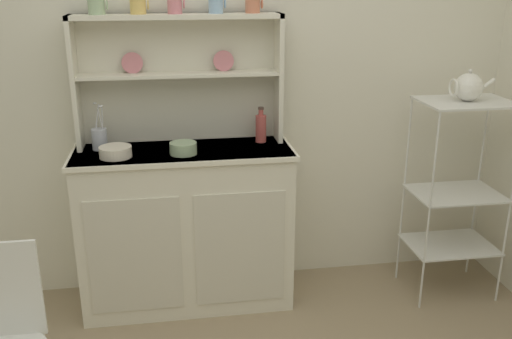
{
  "coord_description": "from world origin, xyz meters",
  "views": [
    {
      "loc": [
        -0.35,
        -1.51,
        1.77
      ],
      "look_at": [
        0.07,
        1.12,
        0.86
      ],
      "focal_mm": 39.73,
      "sensor_mm": 36.0,
      "label": 1
    }
  ],
  "objects_px": {
    "jam_bottle": "(261,128)",
    "porcelain_teapot": "(468,87)",
    "bakers_rack": "(457,180)",
    "hutch_cabinet": "(186,226)",
    "bowl_mixing_large": "(116,152)",
    "hutch_shelf_unit": "(179,69)",
    "cup_sage_0": "(97,6)",
    "utensil_jar": "(100,138)"
  },
  "relations": [
    {
      "from": "hutch_cabinet",
      "to": "bakers_rack",
      "type": "bearing_deg",
      "value": -4.74
    },
    {
      "from": "bakers_rack",
      "to": "utensil_jar",
      "type": "distance_m",
      "value": 1.97
    },
    {
      "from": "bakers_rack",
      "to": "jam_bottle",
      "type": "relative_size",
      "value": 5.87
    },
    {
      "from": "bakers_rack",
      "to": "bowl_mixing_large",
      "type": "bearing_deg",
      "value": 178.4
    },
    {
      "from": "hutch_shelf_unit",
      "to": "porcelain_teapot",
      "type": "relative_size",
      "value": 4.54
    },
    {
      "from": "bowl_mixing_large",
      "to": "utensil_jar",
      "type": "xyz_separation_m",
      "value": [
        -0.09,
        0.15,
        0.03
      ]
    },
    {
      "from": "bakers_rack",
      "to": "cup_sage_0",
      "type": "height_order",
      "value": "cup_sage_0"
    },
    {
      "from": "hutch_cabinet",
      "to": "bowl_mixing_large",
      "type": "distance_m",
      "value": 0.58
    },
    {
      "from": "jam_bottle",
      "to": "utensil_jar",
      "type": "relative_size",
      "value": 0.78
    },
    {
      "from": "hutch_shelf_unit",
      "to": "jam_bottle",
      "type": "height_order",
      "value": "hutch_shelf_unit"
    },
    {
      "from": "hutch_shelf_unit",
      "to": "bakers_rack",
      "type": "relative_size",
      "value": 0.95
    },
    {
      "from": "utensil_jar",
      "to": "cup_sage_0",
      "type": "bearing_deg",
      "value": 48.07
    },
    {
      "from": "utensil_jar",
      "to": "porcelain_teapot",
      "type": "xyz_separation_m",
      "value": [
        1.93,
        -0.2,
        0.25
      ]
    },
    {
      "from": "jam_bottle",
      "to": "porcelain_teapot",
      "type": "bearing_deg",
      "value": -11.12
    },
    {
      "from": "utensil_jar",
      "to": "porcelain_teapot",
      "type": "relative_size",
      "value": 1.03
    },
    {
      "from": "bakers_rack",
      "to": "bowl_mixing_large",
      "type": "relative_size",
      "value": 6.99
    },
    {
      "from": "bowl_mixing_large",
      "to": "hutch_shelf_unit",
      "type": "bearing_deg",
      "value": 35.0
    },
    {
      "from": "bakers_rack",
      "to": "porcelain_teapot",
      "type": "height_order",
      "value": "porcelain_teapot"
    },
    {
      "from": "hutch_shelf_unit",
      "to": "utensil_jar",
      "type": "bearing_deg",
      "value": -168.64
    },
    {
      "from": "porcelain_teapot",
      "to": "cup_sage_0",
      "type": "bearing_deg",
      "value": 172.56
    },
    {
      "from": "hutch_cabinet",
      "to": "cup_sage_0",
      "type": "height_order",
      "value": "cup_sage_0"
    },
    {
      "from": "bakers_rack",
      "to": "bowl_mixing_large",
      "type": "distance_m",
      "value": 1.86
    },
    {
      "from": "bowl_mixing_large",
      "to": "porcelain_teapot",
      "type": "distance_m",
      "value": 1.87
    },
    {
      "from": "cup_sage_0",
      "to": "hutch_shelf_unit",
      "type": "bearing_deg",
      "value": 6.18
    },
    {
      "from": "bakers_rack",
      "to": "bowl_mixing_large",
      "type": "xyz_separation_m",
      "value": [
        -1.85,
        0.05,
        0.24
      ]
    },
    {
      "from": "cup_sage_0",
      "to": "utensil_jar",
      "type": "height_order",
      "value": "cup_sage_0"
    },
    {
      "from": "bowl_mixing_large",
      "to": "hutch_cabinet",
      "type": "bearing_deg",
      "value": 12.18
    },
    {
      "from": "hutch_shelf_unit",
      "to": "jam_bottle",
      "type": "relative_size",
      "value": 5.6
    },
    {
      "from": "bakers_rack",
      "to": "hutch_shelf_unit",
      "type": "bearing_deg",
      "value": 169.12
    },
    {
      "from": "hutch_shelf_unit",
      "to": "bakers_rack",
      "type": "height_order",
      "value": "hutch_shelf_unit"
    },
    {
      "from": "bowl_mixing_large",
      "to": "jam_bottle",
      "type": "height_order",
      "value": "jam_bottle"
    },
    {
      "from": "cup_sage_0",
      "to": "bowl_mixing_large",
      "type": "height_order",
      "value": "cup_sage_0"
    },
    {
      "from": "bakers_rack",
      "to": "hutch_cabinet",
      "type": "bearing_deg",
      "value": 175.26
    },
    {
      "from": "bowl_mixing_large",
      "to": "cup_sage_0",
      "type": "bearing_deg",
      "value": 104.48
    },
    {
      "from": "cup_sage_0",
      "to": "bowl_mixing_large",
      "type": "bearing_deg",
      "value": -75.52
    },
    {
      "from": "hutch_shelf_unit",
      "to": "cup_sage_0",
      "type": "xyz_separation_m",
      "value": [
        -0.39,
        -0.04,
        0.33
      ]
    },
    {
      "from": "bakers_rack",
      "to": "cup_sage_0",
      "type": "distance_m",
      "value": 2.13
    },
    {
      "from": "hutch_shelf_unit",
      "to": "jam_bottle",
      "type": "distance_m",
      "value": 0.54
    },
    {
      "from": "jam_bottle",
      "to": "utensil_jar",
      "type": "distance_m",
      "value": 0.86
    },
    {
      "from": "bowl_mixing_large",
      "to": "jam_bottle",
      "type": "distance_m",
      "value": 0.79
    },
    {
      "from": "jam_bottle",
      "to": "porcelain_teapot",
      "type": "distance_m",
      "value": 1.12
    },
    {
      "from": "bakers_rack",
      "to": "porcelain_teapot",
      "type": "xyz_separation_m",
      "value": [
        -0.0,
        0.0,
        0.52
      ]
    }
  ]
}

